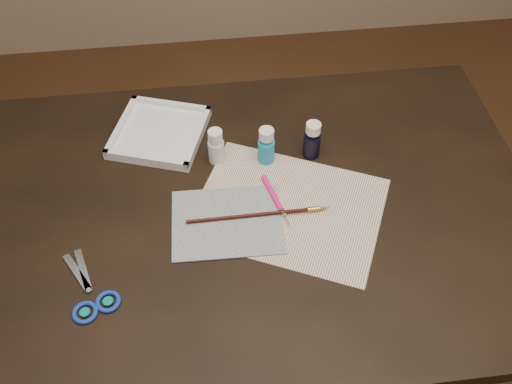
{
  "coord_description": "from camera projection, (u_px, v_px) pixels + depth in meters",
  "views": [
    {
      "loc": [
        -0.1,
        -0.81,
        1.76
      ],
      "look_at": [
        0.0,
        0.0,
        0.8
      ],
      "focal_mm": 40.0,
      "sensor_mm": 36.0,
      "label": 1
    }
  ],
  "objects": [
    {
      "name": "paintbrush",
      "position": [
        260.0,
        214.0,
        1.27
      ],
      "size": [
        0.33,
        0.01,
        0.01
      ],
      "primitive_type": null,
      "rotation": [
        0.0,
        0.0,
        0.01
      ],
      "color": "black",
      "rests_on": "canvas"
    },
    {
      "name": "craft_knife",
      "position": [
        277.0,
        201.0,
        1.3
      ],
      "size": [
        0.05,
        0.16,
        0.01
      ],
      "primitive_type": null,
      "rotation": [
        0.0,
        0.0,
        -1.32
      ],
      "color": "#F31A85",
      "rests_on": "paper"
    },
    {
      "name": "table",
      "position": [
        256.0,
        291.0,
        1.59
      ],
      "size": [
        1.3,
        0.9,
        0.75
      ],
      "primitive_type": "cube",
      "color": "black",
      "rests_on": "ground"
    },
    {
      "name": "palette_tray",
      "position": [
        159.0,
        132.0,
        1.44
      ],
      "size": [
        0.27,
        0.27,
        0.03
      ],
      "primitive_type": "cube",
      "rotation": [
        0.0,
        0.0,
        -0.33
      ],
      "color": "white",
      "rests_on": "table"
    },
    {
      "name": "paint_bottle_navy",
      "position": [
        312.0,
        140.0,
        1.37
      ],
      "size": [
        0.05,
        0.05,
        0.1
      ],
      "primitive_type": "cylinder",
      "rotation": [
        0.0,
        0.0,
        0.38
      ],
      "color": "black",
      "rests_on": "table"
    },
    {
      "name": "paper",
      "position": [
        289.0,
        208.0,
        1.3
      ],
      "size": [
        0.51,
        0.46,
        0.0
      ],
      "primitive_type": "cube",
      "rotation": [
        0.0,
        0.0,
        -0.44
      ],
      "color": "white",
      "rests_on": "table"
    },
    {
      "name": "ground",
      "position": [
        256.0,
        351.0,
        1.88
      ],
      "size": [
        3.5,
        3.5,
        0.02
      ],
      "primitive_type": "cube",
      "color": "#422614",
      "rests_on": "ground"
    },
    {
      "name": "paint_bottle_cyan",
      "position": [
        266.0,
        145.0,
        1.36
      ],
      "size": [
        0.05,
        0.05,
        0.1
      ],
      "primitive_type": "cylinder",
      "rotation": [
        0.0,
        0.0,
        -0.31
      ],
      "color": "#1F90BD",
      "rests_on": "table"
    },
    {
      "name": "paint_bottle_white",
      "position": [
        216.0,
        146.0,
        1.36
      ],
      "size": [
        0.04,
        0.04,
        0.1
      ],
      "primitive_type": "cylinder",
      "rotation": [
        0.0,
        0.0,
        -0.02
      ],
      "color": "silver",
      "rests_on": "table"
    },
    {
      "name": "canvas",
      "position": [
        227.0,
        222.0,
        1.27
      ],
      "size": [
        0.25,
        0.2,
        0.0
      ],
      "primitive_type": "cube",
      "rotation": [
        0.0,
        0.0,
        -0.03
      ],
      "color": "#192742",
      "rests_on": "paper"
    },
    {
      "name": "scissors",
      "position": [
        82.0,
        285.0,
        1.16
      ],
      "size": [
        0.19,
        0.22,
        0.01
      ],
      "primitive_type": null,
      "rotation": [
        0.0,
        0.0,
        2.11
      ],
      "color": "silver",
      "rests_on": "table"
    }
  ]
}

